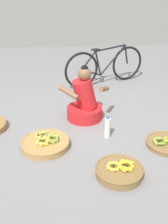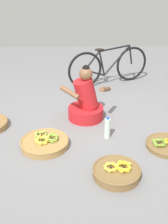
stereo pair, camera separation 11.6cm
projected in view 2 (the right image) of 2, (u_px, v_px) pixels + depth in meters
The scene contains 7 objects.
ground_plane at pixel (83, 128), 3.79m from camera, with size 10.00×10.00×0.00m, color slate.
vendor_woman_front at pixel (86, 102), 3.94m from camera, with size 0.75×0.52×0.82m.
bicycle_leaning at pixel (109, 66), 5.22m from camera, with size 1.60×0.67×0.73m.
banana_basket_back_left at pixel (117, 172), 2.85m from camera, with size 0.51×0.51×0.16m.
banana_basket_front_left at pixel (45, 142), 3.36m from camera, with size 0.60×0.60×0.16m.
banana_basket_back_center at pixel (167, 145), 3.34m from camera, with size 0.53×0.53×0.12m.
water_bottle at pixel (107, 128), 3.50m from camera, with size 0.08×0.08×0.30m.
Camera 2 is at (-0.13, -3.29, 1.89)m, focal length 43.45 mm.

